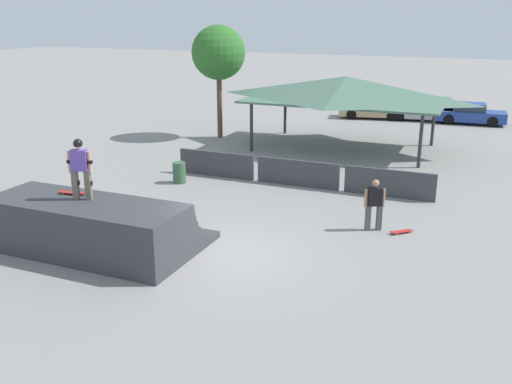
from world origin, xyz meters
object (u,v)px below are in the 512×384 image
Objects in this scene: parked_car_blue at (470,114)px; skater_on_deck at (80,165)px; skateboard_on_ground at (401,232)px; parked_car_tan at (371,109)px; skateboard_on_deck at (73,193)px; parked_car_silver at (420,111)px; trash_bin at (179,173)px; tree_beside_pavilion at (219,53)px; bystander_walking at (374,202)px.

skater_on_deck is at bearing -113.50° from parked_car_blue.
parked_car_tan is at bearing -119.81° from skateboard_on_ground.
skateboard_on_deck is 0.19× the size of parked_car_silver.
skateboard_on_ground is at bearing -86.75° from parked_car_tan.
skater_on_deck is 0.40× the size of parked_car_tan.
trash_bin is 19.67m from parked_car_silver.
skateboard_on_ground is at bearing -91.36° from parked_car_silver.
tree_beside_pavilion is at bearing -87.16° from skateboard_on_ground.
parked_car_tan is at bearing -179.66° from parked_car_blue.
skateboard_on_deck is at bearing -109.54° from parked_car_tan.
parked_car_tan reaches higher than skateboard_on_ground.
parked_car_blue is at bearing 37.89° from tree_beside_pavilion.
parked_car_tan is (2.94, 24.93, -1.95)m from skater_on_deck.
tree_beside_pavilion is 1.42× the size of parked_car_blue.
trash_bin is 0.19× the size of parked_car_silver.
parked_car_tan is (3.51, 24.69, -1.00)m from skateboard_on_deck.
bystander_walking reaches higher than skateboard_on_ground.
skateboard_on_deck is at bearing -86.12° from trash_bin.
parked_car_silver is 1.04× the size of parked_car_blue.
tree_beside_pavilion reaches higher than skateboard_on_ground.
parked_car_silver is at bearing 69.11° from skateboard_on_deck.
parked_car_tan is at bearing 77.50° from trash_bin.
trash_bin is (-1.03, 7.02, -2.13)m from skater_on_deck.
skateboard_on_deck is 6.90m from trash_bin.
skateboard_on_ground is at bearing 12.19° from skater_on_deck.
tree_beside_pavilion reaches higher than trash_bin.
skater_on_deck is 27.01m from parked_car_blue.
parked_car_blue is (1.69, 20.56, -0.33)m from bystander_walking.
parked_car_tan is 3.07m from parked_car_silver.
parked_car_tan is 1.01× the size of parked_car_silver.
parked_car_blue reaches higher than skateboard_on_ground.
trash_bin is at bearing -118.41° from parked_car_silver.
bystander_walking is 0.28× the size of tree_beside_pavilion.
bystander_walking reaches higher than parked_car_tan.
parked_car_silver is at bearing 69.13° from trash_bin.
parked_car_blue is at bearing -7.15° from parked_car_tan.
skateboard_on_ground is 0.80× the size of trash_bin.
parked_car_silver is at bearing 58.16° from skater_on_deck.
skateboard_on_deck is 26.02m from parked_car_silver.
trash_bin is at bearing -122.63° from parked_car_blue.
skater_on_deck is 1.05× the size of bystander_walking.
trash_bin is 18.35m from parked_car_tan.
skater_on_deck is 25.18m from parked_car_tan.
trash_bin is at bearing 87.58° from skateboard_on_deck.
skateboard_on_deck reaches higher than parked_car_silver.
bystander_walking reaches higher than parked_car_blue.
tree_beside_pavilion is (-3.49, 15.66, 2.00)m from skater_on_deck.
skater_on_deck is at bearing -29.30° from skateboard_on_deck.
parked_car_silver and parked_car_blue have the same top height.
trash_bin is at bearing -113.95° from parked_car_tan.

